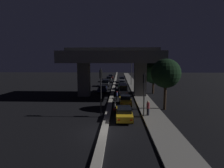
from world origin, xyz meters
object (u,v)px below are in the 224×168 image
(car_silver_third, at_px, (123,89))
(car_white_sixth, at_px, (122,79))
(street_lamp, at_px, (130,70))
(car_grey_second_oncoming, at_px, (106,83))
(motorcycle_white_filtering_far, at_px, (115,90))
(traffic_light_right_of_median, at_px, (144,87))
(car_taxi_yellow_second, at_px, (125,100))
(pedestrian_on_sidewalk, at_px, (148,108))
(car_grey_fifth, at_px, (122,83))
(car_dark_red_fourth_oncoming, at_px, (111,77))
(car_dark_blue_lead_oncoming, at_px, (102,89))
(motorcycle_red_filtering_near, at_px, (115,108))
(car_dark_green_fourth, at_px, (122,86))
(car_taxi_yellow_lead, at_px, (124,113))
(motorcycle_black_filtering_mid, at_px, (117,96))
(traffic_light_left_of_median, at_px, (101,84))
(car_grey_third_oncoming, at_px, (109,79))

(car_silver_third, relative_size, car_white_sixth, 0.91)
(street_lamp, bearing_deg, car_grey_second_oncoming, -160.66)
(motorcycle_white_filtering_far, bearing_deg, traffic_light_right_of_median, -166.42)
(car_taxi_yellow_second, bearing_deg, pedestrian_on_sidewalk, -157.33)
(car_grey_fifth, height_order, car_dark_red_fourth_oncoming, car_dark_red_fourth_oncoming)
(car_dark_blue_lead_oncoming, bearing_deg, motorcycle_red_filtering_near, 9.78)
(car_dark_green_fourth, bearing_deg, street_lamp, -13.37)
(car_taxi_yellow_lead, relative_size, car_dark_red_fourth_oncoming, 1.02)
(motorcycle_white_filtering_far, bearing_deg, car_taxi_yellow_second, -169.41)
(pedestrian_on_sidewalk, bearing_deg, car_grey_fifth, 95.21)
(street_lamp, bearing_deg, motorcycle_black_filtering_mid, -99.81)
(car_dark_red_fourth_oncoming, distance_m, motorcycle_black_filtering_mid, 38.00)
(traffic_light_left_of_median, xyz_separation_m, pedestrian_on_sidewalk, (5.53, 0.35, -2.83))
(traffic_light_left_of_median, height_order, street_lamp, street_lamp)
(traffic_light_left_of_median, bearing_deg, pedestrian_on_sidewalk, 3.61)
(traffic_light_right_of_median, height_order, motorcycle_white_filtering_far, traffic_light_right_of_median)
(car_dark_green_fourth, distance_m, car_grey_third_oncoming, 17.95)
(street_lamp, height_order, car_grey_third_oncoming, street_lamp)
(car_taxi_yellow_lead, height_order, car_grey_third_oncoming, car_grey_third_oncoming)
(car_grey_fifth, height_order, car_dark_blue_lead_oncoming, car_grey_fifth)
(car_grey_fifth, relative_size, motorcycle_black_filtering_mid, 2.53)
(car_grey_second_oncoming, height_order, car_grey_third_oncoming, car_grey_third_oncoming)
(car_grey_second_oncoming, height_order, car_dark_red_fourth_oncoming, car_dark_red_fourth_oncoming)
(car_dark_blue_lead_oncoming, bearing_deg, car_taxi_yellow_lead, 11.83)
(car_taxi_yellow_second, xyz_separation_m, car_white_sixth, (-0.04, 30.35, 0.25))
(car_white_sixth, xyz_separation_m, car_grey_third_oncoming, (-4.24, 1.95, 0.01))
(car_grey_fifth, relative_size, car_white_sixth, 1.04)
(pedestrian_on_sidewalk, bearing_deg, car_taxi_yellow_lead, -161.06)
(traffic_light_left_of_median, relative_size, car_grey_fifth, 1.18)
(car_white_sixth, relative_size, car_dark_blue_lead_oncoming, 1.01)
(motorcycle_white_filtering_far, bearing_deg, car_dark_red_fourth_oncoming, 5.20)
(traffic_light_right_of_median, relative_size, motorcycle_red_filtering_near, 3.01)
(car_taxi_yellow_lead, relative_size, car_grey_second_oncoming, 1.13)
(pedestrian_on_sidewalk, bearing_deg, traffic_light_right_of_median, -148.71)
(traffic_light_left_of_median, relative_size, car_silver_third, 1.35)
(car_taxi_yellow_second, distance_m, car_grey_third_oncoming, 32.58)
(car_dark_blue_lead_oncoming, xyz_separation_m, motorcycle_white_filtering_far, (2.86, -1.78, -0.11))
(car_grey_second_oncoming, relative_size, motorcycle_red_filtering_near, 2.45)
(car_taxi_yellow_second, bearing_deg, car_dark_green_fourth, -0.22)
(car_grey_fifth, xyz_separation_m, car_grey_third_oncoming, (-4.17, 9.48, 0.28))
(street_lamp, xyz_separation_m, car_dark_red_fourth_oncoming, (-6.21, 18.31, -3.43))
(motorcycle_black_filtering_mid, relative_size, motorcycle_white_filtering_far, 1.09)
(car_taxi_yellow_lead, bearing_deg, car_taxi_yellow_second, -4.03)
(traffic_light_left_of_median, height_order, car_taxi_yellow_second, traffic_light_left_of_median)
(car_white_sixth, distance_m, motorcycle_red_filtering_near, 34.81)
(motorcycle_black_filtering_mid, bearing_deg, car_dark_green_fourth, -4.11)
(traffic_light_left_of_median, xyz_separation_m, car_dark_blue_lead_oncoming, (-1.53, 17.79, -3.15))
(car_silver_third, relative_size, pedestrian_on_sidewalk, 2.41)
(car_taxi_yellow_second, distance_m, car_white_sixth, 30.35)
(motorcycle_white_filtering_far, bearing_deg, car_grey_third_oncoming, 7.36)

